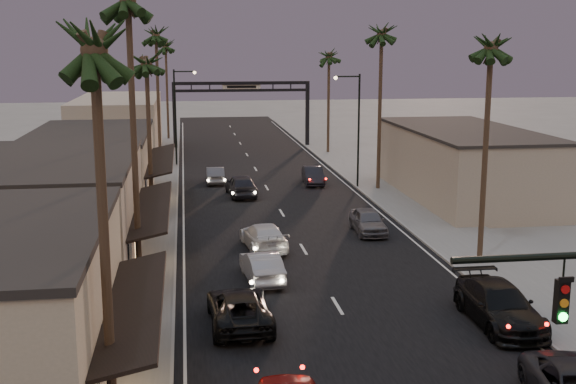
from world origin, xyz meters
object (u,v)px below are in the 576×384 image
object	(u,v)px
streetlight_left	(178,109)
oncoming_silver	(262,266)
streetlight_right	(355,121)
oncoming_pickup	(239,308)
palm_ra	(492,39)
curbside_black	(499,305)
palm_la	(93,33)
palm_ld	(156,31)
palm_lc	(146,57)
palm_rb	(382,28)
arch	(242,97)
palm_rc	(329,52)
palm_far	(165,43)

from	to	relation	value
streetlight_left	oncoming_silver	distance (m)	35.60
streetlight_right	oncoming_pickup	world-z (taller)	streetlight_right
streetlight_right	palm_ra	world-z (taller)	palm_ra
streetlight_left	curbside_black	bearing A→B (deg)	-72.85
palm_la	palm_ld	distance (m)	46.01
streetlight_left	palm_lc	distance (m)	22.65
palm_lc	oncoming_silver	bearing A→B (deg)	-66.38
palm_ld	palm_rb	world-z (taller)	same
arch	palm_la	bearing A→B (deg)	-98.03
palm_lc	palm_ra	size ratio (longest dim) A/B	0.92
palm_rc	palm_ra	bearing A→B (deg)	-90.00
palm_rb	palm_far	distance (m)	37.98
palm_rb	oncoming_silver	distance (m)	26.70
streetlight_right	palm_rb	size ratio (longest dim) A/B	0.63
streetlight_left	curbside_black	xyz separation A→B (m)	(12.96, -42.00, -4.50)
oncoming_pickup	palm_far	bearing A→B (deg)	-87.85
palm_ra	oncoming_silver	xyz separation A→B (m)	(-11.48, -1.07, -10.73)
palm_rb	curbside_black	world-z (taller)	palm_rb
palm_ra	oncoming_pickup	bearing A→B (deg)	-153.18
palm_rc	palm_la	bearing A→B (deg)	-107.37
streetlight_left	palm_ld	xyz separation A→B (m)	(-1.68, -3.00, 7.09)
palm_far	palm_rb	bearing A→B (deg)	-63.57
palm_ra	palm_lc	bearing A→B (deg)	145.10
arch	palm_rc	bearing A→B (deg)	-34.89
streetlight_left	oncoming_pickup	size ratio (longest dim) A/B	1.74
palm_ra	curbside_black	distance (m)	13.54
palm_ld	palm_ra	distance (m)	35.47
arch	palm_lc	world-z (taller)	palm_lc
streetlight_left	streetlight_right	bearing A→B (deg)	-43.21
palm_la	palm_far	world-z (taller)	same
streetlight_right	palm_rb	xyz separation A→B (m)	(1.68, -1.00, 7.09)
palm_ra	palm_rc	distance (m)	40.01
streetlight_left	oncoming_silver	bearing A→B (deg)	-83.43
palm_rc	palm_far	bearing A→B (deg)	140.36
streetlight_left	palm_ra	world-z (taller)	palm_ra
palm_ra	palm_rc	bearing A→B (deg)	90.00
palm_lc	palm_rb	size ratio (longest dim) A/B	0.86
palm_la	palm_far	bearing A→B (deg)	89.75
arch	oncoming_silver	bearing A→B (deg)	-93.51
arch	palm_lc	xyz separation A→B (m)	(-8.60, -34.00, 4.94)
palm_la	palm_rb	xyz separation A→B (m)	(17.20, 35.00, 0.97)
arch	palm_rb	size ratio (longest dim) A/B	1.07
palm_la	palm_lc	distance (m)	27.02
palm_rc	palm_far	size ratio (longest dim) A/B	0.92
palm_rb	arch	bearing A→B (deg)	108.30
palm_ra	palm_rc	xyz separation A→B (m)	(0.00, 40.00, -0.97)
palm_lc	palm_ra	world-z (taller)	palm_ra
palm_rb	oncoming_silver	world-z (taller)	palm_rb
streetlight_left	curbside_black	distance (m)	44.18
palm_lc	palm_ra	xyz separation A→B (m)	(17.20, -12.00, 0.97)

